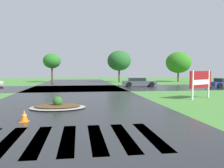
{
  "coord_description": "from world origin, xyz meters",
  "views": [
    {
      "loc": [
        0.34,
        -2.93,
        2.19
      ],
      "look_at": [
        2.72,
        13.72,
        1.17
      ],
      "focal_mm": 37.71,
      "sensor_mm": 36.0,
      "label": 1
    }
  ],
  "objects_px": {
    "median_island": "(58,106)",
    "car_silver_hatch": "(139,82)",
    "estate_billboard": "(201,81)",
    "traffic_cone": "(24,116)",
    "car_blue_compact": "(224,83)"
  },
  "relations": [
    {
      "from": "median_island",
      "to": "traffic_cone",
      "type": "relative_size",
      "value": 6.02
    },
    {
      "from": "estate_billboard",
      "to": "car_silver_hatch",
      "type": "relative_size",
      "value": 0.54
    },
    {
      "from": "estate_billboard",
      "to": "car_blue_compact",
      "type": "height_order",
      "value": "estate_billboard"
    },
    {
      "from": "estate_billboard",
      "to": "traffic_cone",
      "type": "xyz_separation_m",
      "value": [
        -11.44,
        -6.49,
        -1.11
      ]
    },
    {
      "from": "median_island",
      "to": "car_blue_compact",
      "type": "xyz_separation_m",
      "value": [
        18.97,
        13.13,
        0.41
      ]
    },
    {
      "from": "car_blue_compact",
      "to": "car_silver_hatch",
      "type": "bearing_deg",
      "value": 155.77
    },
    {
      "from": "median_island",
      "to": "traffic_cone",
      "type": "height_order",
      "value": "median_island"
    },
    {
      "from": "car_blue_compact",
      "to": "car_silver_hatch",
      "type": "height_order",
      "value": "car_blue_compact"
    },
    {
      "from": "estate_billboard",
      "to": "car_silver_hatch",
      "type": "distance_m",
      "value": 13.51
    },
    {
      "from": "estate_billboard",
      "to": "traffic_cone",
      "type": "distance_m",
      "value": 13.2
    },
    {
      "from": "median_island",
      "to": "traffic_cone",
      "type": "distance_m",
      "value": 3.54
    },
    {
      "from": "car_blue_compact",
      "to": "traffic_cone",
      "type": "distance_m",
      "value": 25.97
    },
    {
      "from": "estate_billboard",
      "to": "car_blue_compact",
      "type": "bearing_deg",
      "value": -159.6
    },
    {
      "from": "traffic_cone",
      "to": "estate_billboard",
      "type": "bearing_deg",
      "value": 29.56
    },
    {
      "from": "median_island",
      "to": "car_silver_hatch",
      "type": "height_order",
      "value": "car_silver_hatch"
    }
  ]
}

